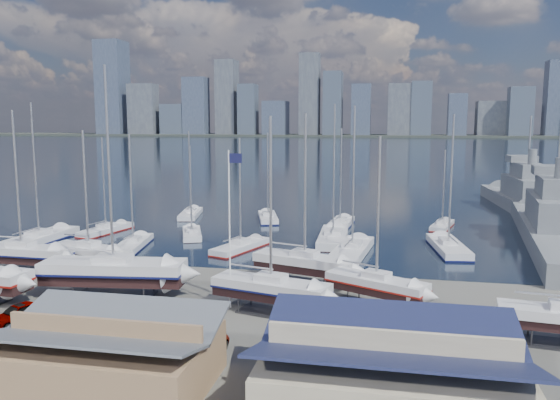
% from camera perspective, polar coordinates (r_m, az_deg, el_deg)
% --- Properties ---
extents(ground, '(1400.00, 1400.00, 0.00)m').
position_cam_1_polar(ground, '(48.27, -8.33, -10.22)').
color(ground, '#605E59').
rests_on(ground, ground).
extents(water, '(1400.00, 600.00, 0.40)m').
position_cam_1_polar(water, '(353.79, 8.77, 5.50)').
color(water, '#19293A').
rests_on(water, ground).
extents(far_shore, '(1400.00, 80.00, 2.20)m').
position_cam_1_polar(far_shore, '(613.48, 9.88, 6.64)').
color(far_shore, '#2D332D').
rests_on(far_shore, ground).
extents(skyline, '(639.14, 43.80, 107.69)m').
position_cam_1_polar(skyline, '(607.80, 9.20, 10.22)').
color(skyline, '#475166').
rests_on(skyline, far_shore).
extents(shed_grey, '(12.60, 8.40, 4.17)m').
position_cam_1_polar(shed_grey, '(33.86, -17.81, -14.78)').
color(shed_grey, '#8C6B4C').
rests_on(shed_grey, ground).
extents(shed_blue, '(13.65, 9.45, 4.71)m').
position_cam_1_polar(shed_blue, '(29.92, 11.45, -17.11)').
color(shed_blue, '#BFB293').
rests_on(shed_blue, ground).
extents(sailboat_cradle_0, '(10.14, 2.98, 16.30)m').
position_cam_1_polar(sailboat_cradle_0, '(60.91, -25.38, -5.04)').
color(sailboat_cradle_0, '#2D2D33').
rests_on(sailboat_cradle_0, ground).
extents(sailboat_cradle_2, '(9.05, 4.64, 14.36)m').
position_cam_1_polar(sailboat_cradle_2, '(59.54, -19.36, -5.09)').
color(sailboat_cradle_2, '#2D2D33').
rests_on(sailboat_cradle_2, ground).
extents(sailboat_cradle_3, '(12.80, 4.93, 19.85)m').
position_cam_1_polar(sailboat_cradle_3, '(50.04, -16.99, -7.12)').
color(sailboat_cradle_3, '#2D2D33').
rests_on(sailboat_cradle_3, ground).
extents(sailboat_cradle_4, '(10.14, 5.36, 15.94)m').
position_cam_1_polar(sailboat_cradle_4, '(51.53, 2.60, -6.56)').
color(sailboat_cradle_4, '#2D2D33').
rests_on(sailboat_cradle_4, ground).
extents(sailboat_cradle_5, '(10.00, 4.97, 15.60)m').
position_cam_1_polar(sailboat_cradle_5, '(43.82, -0.96, -9.23)').
color(sailboat_cradle_5, '#2D2D33').
rests_on(sailboat_cradle_5, ground).
extents(sailboat_cradle_6, '(8.75, 5.99, 14.03)m').
position_cam_1_polar(sailboat_cradle_6, '(45.85, 10.04, -8.67)').
color(sailboat_cradle_6, '#2D2D33').
rests_on(sailboat_cradle_6, ground).
extents(sailboat_moored_0, '(4.02, 12.44, 18.38)m').
position_cam_1_polar(sailboat_moored_0, '(75.65, -23.84, -3.89)').
color(sailboat_moored_0, black).
rests_on(sailboat_moored_0, water).
extents(sailboat_moored_1, '(4.34, 9.51, 13.73)m').
position_cam_1_polar(sailboat_moored_1, '(79.11, -17.73, -3.08)').
color(sailboat_moored_1, black).
rests_on(sailboat_moored_1, water).
extents(sailboat_moored_2, '(4.58, 9.93, 14.48)m').
position_cam_1_polar(sailboat_moored_2, '(89.35, -9.32, -1.55)').
color(sailboat_moored_2, black).
rests_on(sailboat_moored_2, water).
extents(sailboat_moored_3, '(4.40, 9.96, 14.40)m').
position_cam_1_polar(sailboat_moored_3, '(68.84, -15.08, -4.61)').
color(sailboat_moored_3, black).
rests_on(sailboat_moored_3, water).
extents(sailboat_moored_4, '(5.29, 8.67, 12.67)m').
position_cam_1_polar(sailboat_moored_4, '(73.76, -9.20, -3.58)').
color(sailboat_moored_4, black).
rests_on(sailboat_moored_4, water).
extents(sailboat_moored_5, '(5.21, 9.86, 14.20)m').
position_cam_1_polar(sailboat_moored_5, '(84.99, -1.27, -1.95)').
color(sailboat_moored_5, black).
rests_on(sailboat_moored_5, water).
extents(sailboat_moored_6, '(5.51, 9.68, 13.96)m').
position_cam_1_polar(sailboat_moored_6, '(65.39, -4.13, -5.01)').
color(sailboat_moored_6, black).
rests_on(sailboat_moored_6, water).
extents(sailboat_moored_7, '(3.83, 12.18, 18.21)m').
position_cam_1_polar(sailboat_moored_7, '(70.04, 5.56, -4.13)').
color(sailboat_moored_7, black).
rests_on(sailboat_moored_7, water).
extents(sailboat_moored_8, '(3.63, 10.21, 14.97)m').
position_cam_1_polar(sailboat_moored_8, '(79.75, 6.30, -2.66)').
color(sailboat_moored_8, black).
rests_on(sailboat_moored_8, water).
extents(sailboat_moored_9, '(4.68, 12.07, 17.76)m').
position_cam_1_polar(sailboat_moored_9, '(63.56, 7.55, -5.43)').
color(sailboat_moored_9, black).
rests_on(sailboat_moored_9, water).
extents(sailboat_moored_10, '(4.52, 11.56, 16.83)m').
position_cam_1_polar(sailboat_moored_10, '(67.73, 17.16, -4.89)').
color(sailboat_moored_10, black).
rests_on(sailboat_moored_10, water).
extents(sailboat_moored_11, '(4.23, 8.21, 11.81)m').
position_cam_1_polar(sailboat_moored_11, '(82.21, 16.59, -2.62)').
color(sailboat_moored_11, black).
rests_on(sailboat_moored_11, water).
extents(naval_ship_east, '(12.77, 44.28, 17.94)m').
position_cam_1_polar(naval_ship_east, '(77.29, 26.70, -2.80)').
color(naval_ship_east, slate).
rests_on(naval_ship_east, water).
extents(naval_ship_west, '(8.59, 41.18, 17.68)m').
position_cam_1_polar(naval_ship_west, '(103.03, 24.29, -0.13)').
color(naval_ship_west, slate).
rests_on(naval_ship_west, water).
extents(car_a, '(3.23, 4.75, 1.50)m').
position_cam_1_polar(car_a, '(46.69, -25.64, -10.62)').
color(car_a, gray).
rests_on(car_a, ground).
extents(car_b, '(4.22, 2.92, 1.32)m').
position_cam_1_polar(car_b, '(41.83, -23.13, -12.76)').
color(car_b, gray).
rests_on(car_b, ground).
extents(car_c, '(3.17, 4.97, 1.28)m').
position_cam_1_polar(car_c, '(37.00, -8.43, -14.99)').
color(car_c, gray).
rests_on(car_c, ground).
extents(car_d, '(3.08, 4.85, 1.31)m').
position_cam_1_polar(car_d, '(37.30, 3.75, -14.69)').
color(car_d, gray).
rests_on(car_d, ground).
extents(flagpole, '(1.14, 0.12, 12.95)m').
position_cam_1_polar(flagpole, '(44.06, -5.19, -1.84)').
color(flagpole, white).
rests_on(flagpole, ground).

